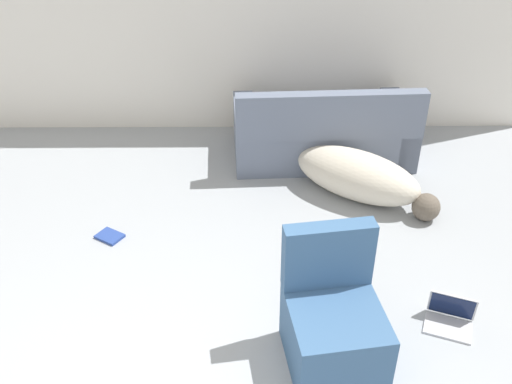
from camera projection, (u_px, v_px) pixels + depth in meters
name	position (u px, v px, depth m)	size (l,w,h in m)	color
wall_back	(209.00, 12.00, 5.79)	(7.07, 0.06, 2.57)	silver
couch	(323.00, 134.00, 5.75)	(1.81, 1.00, 0.85)	slate
dog	(360.00, 176.00, 5.15)	(1.47, 1.12, 0.43)	beige
laptop_open	(450.00, 315.00, 3.90)	(0.38, 0.34, 0.22)	#B7B7BC
book_blue	(110.00, 236.00, 4.73)	(0.26, 0.24, 0.02)	#28428E
side_chair	(333.00, 324.00, 3.53)	(0.65, 0.70, 0.89)	#385B84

